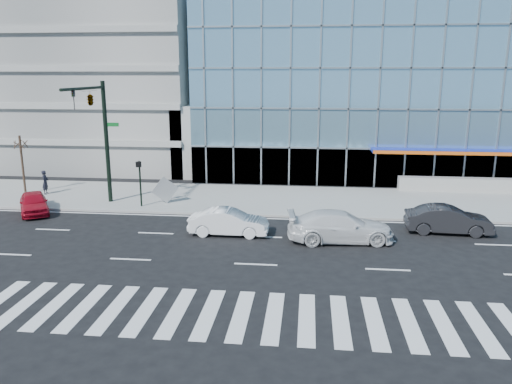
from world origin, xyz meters
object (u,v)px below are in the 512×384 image
Objects in this scene: white_suv at (340,226)px; tilted_panel at (165,190)px; white_sedan at (229,222)px; dark_sedan at (448,220)px; ped_signal_post at (140,176)px; street_tree_near at (20,144)px; pedestrian at (45,182)px; traffic_signal at (95,114)px; red_sedan at (34,203)px.

white_suv is 4.26× the size of tilted_panel.
white_sedan is 12.10m from dark_sedan.
street_tree_near is (-9.50, 2.56, 1.64)m from ped_signal_post.
street_tree_near is 3.18m from pedestrian.
traffic_signal is 6.15× the size of tilted_panel.
ped_signal_post is at bearing -167.03° from tilted_panel.
white_suv is 21.93m from pedestrian.
ped_signal_post reaches higher than white_suv.
ped_signal_post is at bearing -15.06° from street_tree_near.
white_suv is (15.06, -4.79, -5.36)m from traffic_signal.
traffic_signal is at bearing 176.82° from tilted_panel.
pedestrian is (-1.60, 4.43, 0.33)m from red_sedan.
tilted_panel is at bearing -107.67° from pedestrian.
street_tree_near is 0.92× the size of dark_sedan.
white_suv is at bearing -93.91° from white_sedan.
ped_signal_post is at bearing -16.25° from red_sedan.
pedestrian is (-5.45, 2.99, -5.16)m from traffic_signal.
pedestrian is (-7.95, 2.62, -1.14)m from ped_signal_post.
red_sedan is at bearing 177.51° from tilted_panel.
traffic_signal is 4.68× the size of pedestrian.
street_tree_near is (-7.00, 2.93, -2.39)m from traffic_signal.
white_suv is at bearing -118.36° from pedestrian.
tilted_panel is at bearing -8.36° from street_tree_near.
red_sedan is at bearing 77.56° from white_sedan.
street_tree_near is at bearing 93.70° from red_sedan.
traffic_signal is at bearing -11.70° from red_sedan.
pedestrian is at bearing 77.75° from red_sedan.
white_sedan is 13.23m from red_sedan.
pedestrian is (1.55, 0.06, -2.77)m from street_tree_near.
white_suv is at bearing -17.65° from traffic_signal.
street_tree_near is at bearing 64.38° from white_suv.
traffic_signal is at bearing 85.52° from dark_sedan.
ped_signal_post is at bearing 54.53° from white_sedan.
street_tree_near is at bearing 81.53° from dark_sedan.
street_tree_near is 2.48× the size of pedestrian.
dark_sedan is (12.00, 1.58, 0.04)m from white_sedan.
dark_sedan reaches higher than red_sedan.
dark_sedan is 2.69× the size of pedestrian.
ped_signal_post is 1.76× the size of pedestrian.
white_sedan is (-6.00, 0.44, -0.09)m from white_suv.
white_sedan is at bearing -24.39° from street_tree_near.
traffic_signal is 1.85× the size of white_sedan.
red_sedan is at bearing -167.65° from pedestrian.
pedestrian reaches higher than white_sedan.
ped_signal_post is 0.69× the size of white_sedan.
dark_sedan is 17.68m from tilted_panel.
street_tree_near reaches higher than pedestrian.
ped_signal_post is 8.44m from pedestrian.
street_tree_near reaches higher than ped_signal_post.
ped_signal_post is 9.97m from street_tree_near.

